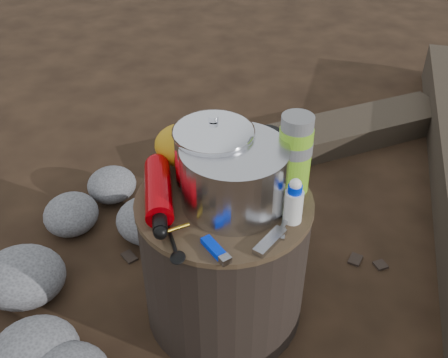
# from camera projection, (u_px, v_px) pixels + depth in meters

# --- Properties ---
(ground) EXTENTS (60.00, 60.00, 0.00)m
(ground) POSITION_uv_depth(u_px,v_px,m) (224.00, 308.00, 1.55)
(ground) COLOR black
(ground) RESTS_ON ground
(stump) EXTENTS (0.45, 0.45, 0.42)m
(stump) POSITION_uv_depth(u_px,v_px,m) (224.00, 258.00, 1.43)
(stump) COLOR black
(stump) RESTS_ON ground
(rock_ring) EXTENTS (0.42, 0.92, 0.18)m
(rock_ring) POSITION_uv_depth(u_px,v_px,m) (89.00, 261.00, 1.58)
(rock_ring) COLOR slate
(rock_ring) RESTS_ON ground
(log_small) EXTENTS (1.19, 0.75, 0.10)m
(log_small) POSITION_uv_depth(u_px,v_px,m) (321.00, 137.00, 2.24)
(log_small) COLOR #372E23
(log_small) RESTS_ON ground
(foil_windscreen) EXTENTS (0.26, 0.26, 0.16)m
(foil_windscreen) POSITION_uv_depth(u_px,v_px,m) (234.00, 176.00, 1.25)
(foil_windscreen) COLOR silver
(foil_windscreen) RESTS_ON stump
(camping_pot) EXTENTS (0.20, 0.20, 0.20)m
(camping_pot) POSITION_uv_depth(u_px,v_px,m) (214.00, 155.00, 1.29)
(camping_pot) COLOR white
(camping_pot) RESTS_ON stump
(fuel_bottle) EXTENTS (0.12, 0.29, 0.07)m
(fuel_bottle) POSITION_uv_depth(u_px,v_px,m) (158.00, 191.00, 1.28)
(fuel_bottle) COLOR #B70109
(fuel_bottle) RESTS_ON stump
(thermos) EXTENTS (0.08, 0.08, 0.21)m
(thermos) POSITION_uv_depth(u_px,v_px,m) (295.00, 154.00, 1.28)
(thermos) COLOR #87D527
(thermos) RESTS_ON stump
(travel_mug) EXTENTS (0.07, 0.07, 0.11)m
(travel_mug) POSITION_uv_depth(u_px,v_px,m) (267.00, 150.00, 1.39)
(travel_mug) COLOR black
(travel_mug) RESTS_ON stump
(stuff_sack) EXTENTS (0.17, 0.14, 0.12)m
(stuff_sack) POSITION_uv_depth(u_px,v_px,m) (186.00, 145.00, 1.40)
(stuff_sack) COLOR orange
(stuff_sack) RESTS_ON stump
(food_pouch) EXTENTS (0.11, 0.04, 0.14)m
(food_pouch) POSITION_uv_depth(u_px,v_px,m) (219.00, 144.00, 1.39)
(food_pouch) COLOR #161353
(food_pouch) RESTS_ON stump
(lighter) EXTENTS (0.08, 0.09, 0.02)m
(lighter) POSITION_uv_depth(u_px,v_px,m) (214.00, 247.00, 1.16)
(lighter) COLOR #002AF8
(lighter) RESTS_ON stump
(multitool) EXTENTS (0.08, 0.10, 0.01)m
(multitool) POSITION_uv_depth(u_px,v_px,m) (270.00, 241.00, 1.17)
(multitool) COLOR #A8A8AD
(multitool) RESTS_ON stump
(pot_grabber) EXTENTS (0.07, 0.14, 0.01)m
(pot_grabber) POSITION_uv_depth(u_px,v_px,m) (284.00, 219.00, 1.24)
(pot_grabber) COLOR #A8A8AD
(pot_grabber) RESTS_ON stump
(spork) EXTENTS (0.07, 0.14, 0.01)m
(spork) POSITION_uv_depth(u_px,v_px,m) (172.00, 239.00, 1.18)
(spork) COLOR black
(spork) RESTS_ON stump
(squeeze_bottle) EXTENTS (0.04, 0.04, 0.11)m
(squeeze_bottle) POSITION_uv_depth(u_px,v_px,m) (294.00, 203.00, 1.21)
(squeeze_bottle) COLOR white
(squeeze_bottle) RESTS_ON stump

